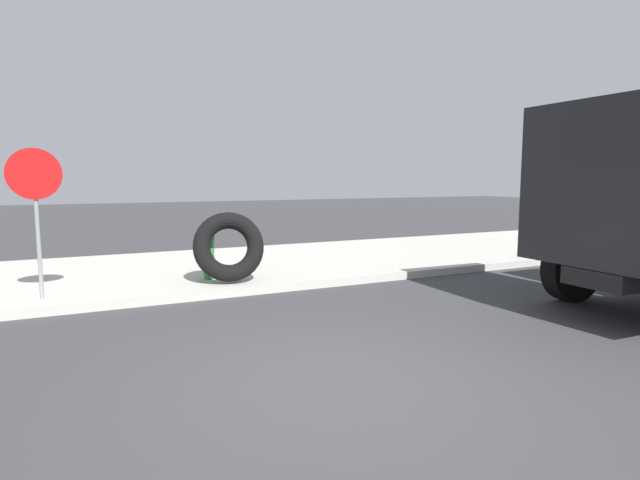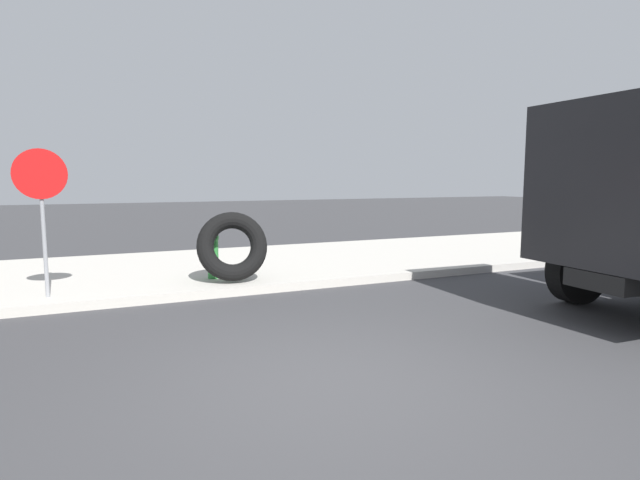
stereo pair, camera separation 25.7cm
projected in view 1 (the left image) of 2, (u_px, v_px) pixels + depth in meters
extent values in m
plane|color=#38383A|center=(343.00, 384.00, 4.97)|extent=(80.00, 80.00, 0.00)
cube|color=#BCB7AD|center=(195.00, 270.00, 10.76)|extent=(36.00, 5.00, 0.15)
cylinder|color=#2D8438|center=(209.00, 260.00, 9.34)|extent=(0.20, 0.20, 0.69)
sphere|color=#2D8438|center=(208.00, 238.00, 9.29)|extent=(0.23, 0.23, 0.23)
cylinder|color=#2D8438|center=(211.00, 257.00, 9.17)|extent=(0.09, 0.16, 0.09)
cylinder|color=#2D8438|center=(206.00, 254.00, 9.49)|extent=(0.09, 0.16, 0.09)
cylinder|color=#2D8438|center=(211.00, 262.00, 9.18)|extent=(0.11, 0.16, 0.11)
torus|color=black|center=(229.00, 247.00, 8.99)|extent=(1.32, 0.82, 1.27)
cylinder|color=gray|center=(37.00, 225.00, 7.67)|extent=(0.06, 0.06, 2.27)
cylinder|color=red|center=(34.00, 174.00, 7.55)|extent=(0.76, 0.02, 0.76)
cylinder|color=black|center=(572.00, 267.00, 8.29)|extent=(1.11, 0.33, 1.10)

